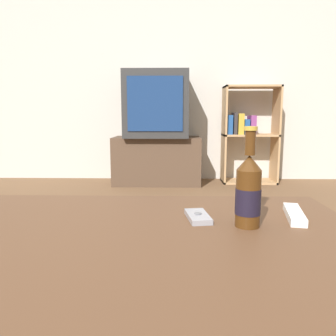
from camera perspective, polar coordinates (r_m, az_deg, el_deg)
back_wall at (r=3.81m, az=-0.26°, el=17.85°), size 8.00×0.05×2.60m
coffee_table at (r=0.81m, az=-6.01°, el=-15.35°), size 1.12×0.74×0.44m
tv_stand at (r=3.50m, az=-1.92°, el=1.35°), size 0.91×0.45×0.50m
television at (r=3.46m, az=-1.98°, el=10.92°), size 0.65×0.60×0.67m
bookshelf at (r=3.63m, az=13.53°, el=6.17°), size 0.57×0.30×1.03m
beer_bottle at (r=0.83m, az=13.81°, el=-3.95°), size 0.06×0.06×0.25m
cell_phone at (r=0.89m, az=5.23°, el=-8.40°), size 0.07×0.12×0.02m
remote_control at (r=0.96m, az=21.15°, el=-7.52°), size 0.07×0.17×0.02m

